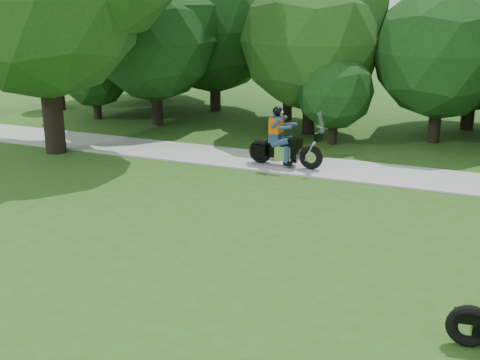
% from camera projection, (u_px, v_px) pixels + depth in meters
% --- Properties ---
extents(ground, '(100.00, 100.00, 0.00)m').
position_uv_depth(ground, '(296.00, 293.00, 10.99)').
color(ground, '#304E16').
rests_on(ground, ground).
extents(walkway, '(60.00, 2.20, 0.06)m').
position_uv_depth(walkway, '(374.00, 173.00, 18.05)').
color(walkway, '#A9A9A3').
rests_on(walkway, ground).
extents(tree_line, '(40.06, 11.73, 7.87)m').
position_uv_depth(tree_line, '(478.00, 34.00, 21.95)').
color(tree_line, black).
rests_on(tree_line, ground).
extents(touring_motorcycle, '(2.43, 0.75, 1.86)m').
position_uv_depth(touring_motorcycle, '(281.00, 144.00, 18.54)').
color(touring_motorcycle, black).
rests_on(touring_motorcycle, walkway).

